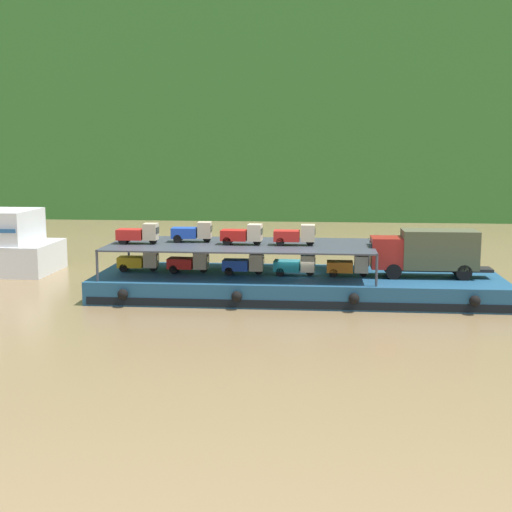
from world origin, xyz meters
name	(u,v)px	position (x,y,z in m)	size (l,w,h in m)	color
ground_plane	(297,296)	(0.00, 0.00, 0.00)	(400.00, 400.00, 0.00)	olive
hillside_far_bank	(312,68)	(0.00, 62.25, 21.72)	(124.43, 30.94, 38.57)	#33702D
cargo_barge	(297,285)	(0.00, -0.03, 0.75)	(26.85, 8.84, 1.50)	navy
covered_lorry	(427,251)	(8.44, -0.20, 3.19)	(7.87, 2.34, 3.10)	maroon
cargo_rack	(241,245)	(-3.80, 0.00, 3.44)	(17.65, 7.51, 2.00)	#383D47
mini_truck_lower_stern	(139,261)	(-10.88, 0.28, 2.19)	(2.78, 1.27, 1.38)	gold
mini_truck_lower_aft	(189,262)	(-7.36, 0.05, 2.19)	(2.79, 1.28, 1.38)	red
mini_truck_lower_mid	(244,264)	(-3.55, -0.32, 2.19)	(2.76, 1.23, 1.38)	#1E47B7
mini_truck_lower_fore	(295,265)	(-0.13, -0.38, 2.19)	(2.79, 1.29, 1.38)	teal
mini_truck_lower_bow	(348,266)	(3.37, -0.36, 2.19)	(2.76, 1.23, 1.38)	orange
mini_truck_upper_stern	(138,234)	(-10.67, -0.48, 4.19)	(2.74, 1.21, 1.38)	red
mini_truck_upper_mid	(193,232)	(-7.21, 0.73, 4.19)	(2.78, 1.28, 1.38)	#1E47B7
mini_truck_upper_fore	(242,234)	(-3.66, -0.30, 4.19)	(2.79, 1.30, 1.38)	red
mini_truck_upper_bow	(295,235)	(-0.15, -0.28, 4.19)	(2.75, 1.21, 1.38)	red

